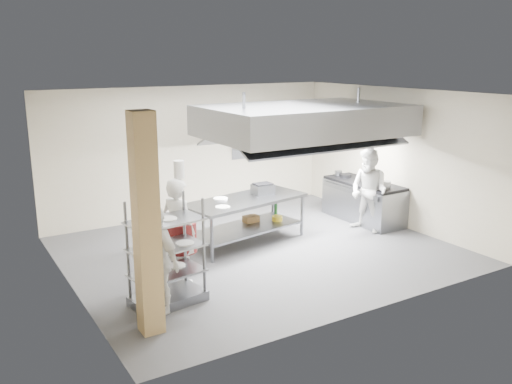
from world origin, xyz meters
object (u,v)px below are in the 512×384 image
island (245,221)px  chef_line (369,191)px  chef_head (179,231)px  griddle (263,189)px  stockpot (380,185)px  chef_plating (157,260)px  cooking_range (363,202)px  pass_rack (166,253)px

island → chef_line: size_ratio=1.41×
chef_head → griddle: bearing=-86.9°
stockpot → griddle: bearing=160.0°
island → stockpot: bearing=-24.7°
chef_plating → stockpot: 5.65m
chef_plating → chef_line: bearing=88.7°
cooking_range → griddle: 2.65m
island → griddle: griddle is taller
chef_line → griddle: (-2.09, 0.88, 0.12)m
island → cooking_range: size_ratio=1.25×
chef_line → cooking_range: bearing=135.3°
chef_head → stockpot: 4.83m
griddle → cooking_range: bearing=-3.2°
island → chef_line: (2.58, -0.74, 0.43)m
pass_rack → chef_head: size_ratio=0.91×
island → cooking_range: bearing=-11.6°
pass_rack → cooking_range: bearing=9.2°
chef_plating → cooking_range: bearing=93.8°
cooking_range → chef_head: bearing=-167.8°
griddle → pass_rack: bearing=-145.0°
pass_rack → stockpot: size_ratio=6.50×
pass_rack → stockpot: (5.29, 1.05, 0.17)m
island → chef_head: (-1.92, -1.14, 0.43)m
island → cooking_range: (3.06, -0.07, -0.04)m
pass_rack → griddle: size_ratio=3.96×
pass_rack → cooking_range: (5.46, 1.72, -0.39)m
cooking_range → griddle: size_ratio=4.88×
island → pass_rack: (-2.40, -1.79, 0.36)m
cooking_range → griddle: griddle is taller
island → cooking_range: island is taller
pass_rack → chef_head: (0.48, 0.65, 0.08)m
griddle → stockpot: griddle is taller
chef_line → griddle: size_ratio=4.34×
chef_line → chef_plating: 5.35m
island → pass_rack: 3.01m
island → griddle: bearing=4.9°
pass_rack → griddle: bearing=25.4°
chef_line → stockpot: bearing=80.9°
chef_plating → griddle: chef_plating is taller
pass_rack → chef_plating: size_ratio=1.00×
cooking_range → island: bearing=178.7°
chef_head → chef_line: (4.50, 0.40, -0.00)m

